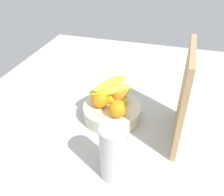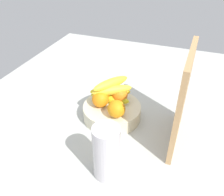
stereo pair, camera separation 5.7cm
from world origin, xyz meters
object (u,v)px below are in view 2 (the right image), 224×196
at_px(orange_center, 100,99).
at_px(jar_lid, 110,86).
at_px(fruit_bowl, 112,112).
at_px(thermos_tumbler, 106,152).
at_px(orange_front_right, 120,95).
at_px(cutting_board, 182,99).
at_px(banana_bunch, 111,91).
at_px(orange_front_left, 116,109).

xyz_separation_m(orange_center, jar_lid, (-0.24, -0.05, -0.09)).
bearing_deg(fruit_bowl, jar_lid, -157.68).
bearing_deg(thermos_tumbler, orange_front_right, -169.12).
height_order(orange_center, cutting_board, cutting_board).
relative_size(banana_bunch, cutting_board, 0.51).
distance_m(orange_front_right, thermos_tumbler, 0.32).
relative_size(orange_front_right, thermos_tumbler, 0.36).
relative_size(orange_front_right, cutting_board, 0.20).
height_order(orange_front_right, jar_lid, orange_front_right).
height_order(banana_bunch, cutting_board, cutting_board).
xyz_separation_m(orange_front_right, orange_center, (0.06, -0.07, 0.00)).
bearing_deg(orange_front_right, thermos_tumbler, 10.88).
bearing_deg(cutting_board, orange_center, -91.37).
bearing_deg(orange_front_right, orange_center, -50.63).
height_order(fruit_bowl, banana_bunch, banana_bunch).
bearing_deg(banana_bunch, cutting_board, 78.58).
bearing_deg(banana_bunch, orange_front_right, 105.32).
bearing_deg(orange_front_left, orange_front_right, -170.47).
xyz_separation_m(fruit_bowl, jar_lid, (-0.22, -0.09, -0.02)).
bearing_deg(thermos_tumbler, orange_center, -153.81).
height_order(orange_front_right, banana_bunch, banana_bunch).
bearing_deg(orange_center, banana_bunch, 147.77).
distance_m(fruit_bowl, jar_lid, 0.24).
xyz_separation_m(fruit_bowl, thermos_tumbler, (0.28, 0.08, 0.07)).
distance_m(fruit_bowl, cutting_board, 0.31).
distance_m(orange_front_right, orange_center, 0.09).
xyz_separation_m(orange_front_right, cutting_board, (0.07, 0.25, 0.08)).
bearing_deg(orange_front_right, fruit_bowl, -30.39).
bearing_deg(orange_center, jar_lid, -168.90).
distance_m(orange_front_left, orange_center, 0.09).
distance_m(orange_front_right, jar_lid, 0.23).
relative_size(fruit_bowl, thermos_tumbler, 1.25).
distance_m(orange_front_right, banana_bunch, 0.04).
bearing_deg(thermos_tumbler, banana_bunch, -161.84).
height_order(fruit_bowl, orange_front_left, orange_front_left).
relative_size(orange_front_left, thermos_tumbler, 0.36).
bearing_deg(thermos_tumbler, cutting_board, 142.96).
xyz_separation_m(orange_front_left, thermos_tumbler, (0.22, 0.04, 0.00)).
distance_m(thermos_tumbler, jar_lid, 0.54).
xyz_separation_m(banana_bunch, jar_lid, (-0.19, -0.08, -0.11)).
bearing_deg(cutting_board, jar_lid, -123.81).
relative_size(orange_front_left, orange_center, 1.00).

